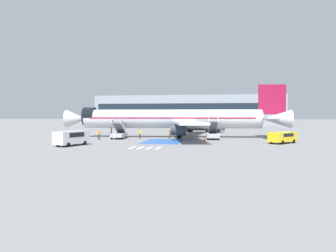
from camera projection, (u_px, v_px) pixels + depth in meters
The scene contains 18 objects.
ground_plane at pixel (180, 137), 64.56m from camera, with size 600.00×600.00×0.00m, color slate.
apron_leadline_yellow at pixel (172, 137), 63.93m from camera, with size 0.20×78.36×0.01m, color gold.
apron_stand_patch_blue at pixel (163, 141), 54.12m from camera, with size 6.24×10.80×0.01m, color #2856A8.
apron_walkway_bar_0 at pixel (132, 148), 43.76m from camera, with size 0.44×3.60×0.01m, color silver.
apron_walkway_bar_1 at pixel (141, 148), 43.58m from camera, with size 0.44×3.60×0.01m, color silver.
apron_walkway_bar_2 at pixel (149, 148), 43.39m from camera, with size 0.44×3.60×0.01m, color silver.
apron_walkway_bar_3 at pixel (158, 148), 43.21m from camera, with size 0.44×3.60×0.01m, color silver.
airliner at pixel (175, 119), 63.75m from camera, with size 43.98×35.32×10.17m.
boarding_stairs_forward at pixel (119, 133), 60.36m from camera, with size 2.52×5.35×3.81m.
boarding_stairs_aft at pixel (213, 134), 58.87m from camera, with size 2.52×5.35×4.07m.
fuel_tanker at pixel (205, 126), 82.93m from camera, with size 10.29×3.76×3.31m.
service_van_0 at pixel (283, 137), 50.05m from camera, with size 4.91×5.21×1.74m.
service_van_1 at pixel (72, 137), 46.24m from camera, with size 3.53×5.73×2.09m.
ground_crew_0 at pixel (170, 134), 60.71m from camera, with size 0.42×0.49×1.63m.
ground_crew_1 at pixel (99, 134), 58.42m from camera, with size 0.46×0.29×1.77m.
ground_crew_2 at pixel (140, 133), 61.37m from camera, with size 0.49×0.40×1.79m.
traffic_cone_0 at pixel (205, 140), 53.38m from camera, with size 0.59×0.59×0.65m.
terminal_building at pixel (188, 111), 140.62m from camera, with size 79.70×12.10×12.75m.
Camera 1 is at (7.58, -64.05, 4.32)m, focal length 35.00 mm.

